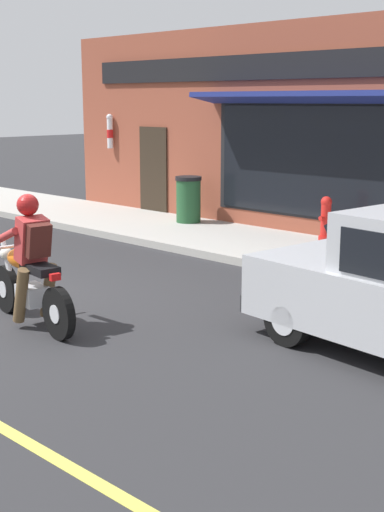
{
  "coord_description": "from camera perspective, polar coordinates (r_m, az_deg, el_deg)",
  "views": [
    {
      "loc": [
        -4.68,
        -8.23,
        2.69
      ],
      "look_at": [
        1.06,
        -2.69,
        0.95
      ],
      "focal_mm": 50.0,
      "sensor_mm": 36.0,
      "label": 1
    }
  ],
  "objects": [
    {
      "name": "fire_hydrant",
      "position": [
        13.06,
        10.65,
        2.76
      ],
      "size": [
        0.36,
        0.24,
        0.88
      ],
      "color": "red",
      "rests_on": "sidewalk_curb"
    },
    {
      "name": "storefront_building",
      "position": [
        14.76,
        6.41,
        9.97
      ],
      "size": [
        1.25,
        11.72,
        4.2
      ],
      "color": "brown",
      "rests_on": "ground"
    },
    {
      "name": "sidewalk_curb",
      "position": [
        15.36,
        -3.88,
        2.46
      ],
      "size": [
        2.6,
        22.0,
        0.14
      ],
      "primitive_type": "cube",
      "color": "#ADAAA3",
      "rests_on": "ground"
    },
    {
      "name": "motorcycle_with_rider",
      "position": [
        8.81,
        -12.8,
        -1.21
      ],
      "size": [
        0.63,
        2.02,
        1.62
      ],
      "color": "black",
      "rests_on": "ground"
    },
    {
      "name": "trash_bin",
      "position": [
        15.27,
        -0.29,
        4.57
      ],
      "size": [
        0.56,
        0.56,
        0.98
      ],
      "color": "#23512D",
      "rests_on": "sidewalk_curb"
    }
  ]
}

